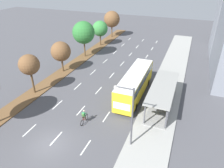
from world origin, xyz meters
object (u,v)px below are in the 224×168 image
(cyclist, at_px, (84,117))
(streetlight, at_px, (131,114))
(median_tree_third, at_px, (61,51))
(median_tree_farthest, at_px, (112,19))
(bus_shelter, at_px, (164,95))
(bus, at_px, (135,82))
(median_tree_fifth, at_px, (100,29))
(median_tree_second, at_px, (29,65))
(median_tree_fourth, at_px, (84,33))

(cyclist, xyz_separation_m, streetlight, (5.88, -1.46, 3.10))
(median_tree_third, relative_size, median_tree_farthest, 0.80)
(cyclist, relative_size, median_tree_third, 0.35)
(median_tree_third, xyz_separation_m, streetlight, (15.89, -12.49, 0.20))
(cyclist, bearing_deg, streetlight, -13.94)
(bus_shelter, bearing_deg, median_tree_third, 165.79)
(cyclist, distance_m, streetlight, 6.81)
(bus, relative_size, median_tree_fifth, 2.01)
(bus_shelter, xyz_separation_m, streetlight, (-2.11, -7.93, 2.02))
(cyclist, height_order, median_tree_fifth, median_tree_fifth)
(median_tree_second, bearing_deg, median_tree_third, 91.51)
(median_tree_third, bearing_deg, median_tree_farthest, 89.82)
(median_tree_fourth, relative_size, median_tree_farthest, 1.08)
(bus, relative_size, median_tree_third, 2.15)
(bus_shelter, xyz_separation_m, median_tree_fifth, (-17.76, 19.97, 2.12))
(median_tree_third, bearing_deg, streetlight, -38.16)
(bus, bearing_deg, bus_shelter, -20.16)
(bus_shelter, relative_size, cyclist, 5.25)
(streetlight, bearing_deg, median_tree_third, 141.84)
(median_tree_farthest, relative_size, streetlight, 1.00)
(median_tree_fourth, distance_m, median_tree_farthest, 15.42)
(cyclist, distance_m, median_tree_fourth, 21.54)
(median_tree_fifth, bearing_deg, median_tree_third, -90.90)
(cyclist, height_order, median_tree_farthest, median_tree_farthest)
(median_tree_second, relative_size, median_tree_fifth, 1.02)
(median_tree_fifth, bearing_deg, median_tree_farthest, 91.25)
(bus_shelter, xyz_separation_m, cyclist, (-7.99, -6.47, -1.08))
(median_tree_fourth, height_order, streetlight, median_tree_fourth)
(bus, distance_m, median_tree_second, 14.51)
(bus_shelter, bearing_deg, median_tree_farthest, 122.93)
(median_tree_third, bearing_deg, median_tree_second, -88.49)
(cyclist, xyz_separation_m, median_tree_fourth, (-9.77, 18.74, 4.19))
(bus, bearing_deg, median_tree_second, -160.77)
(median_tree_fifth, bearing_deg, bus, -53.77)
(median_tree_fifth, relative_size, streetlight, 0.86)
(bus_shelter, height_order, median_tree_fourth, median_tree_fourth)
(bus_shelter, relative_size, streetlight, 1.47)
(median_tree_fourth, xyz_separation_m, median_tree_farthest, (-0.17, 15.41, -0.37))
(bus_shelter, xyz_separation_m, median_tree_third, (-18.00, 4.56, 1.82))
(bus_shelter, xyz_separation_m, median_tree_farthest, (-17.93, 27.68, 2.74))
(median_tree_third, bearing_deg, cyclist, -47.78)
(median_tree_farthest, xyz_separation_m, streetlight, (15.82, -35.61, -0.72))
(median_tree_second, relative_size, median_tree_farthest, 0.88)
(median_tree_fourth, bearing_deg, bus_shelter, -34.63)
(bus, distance_m, median_tree_farthest, 29.57)
(median_tree_fifth, distance_m, streetlight, 31.99)
(bus_shelter, relative_size, median_tree_fifth, 1.70)
(streetlight, bearing_deg, median_tree_fourth, 127.78)
(bus_shelter, height_order, median_tree_second, median_tree_second)
(bus, distance_m, median_tree_fourth, 17.46)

